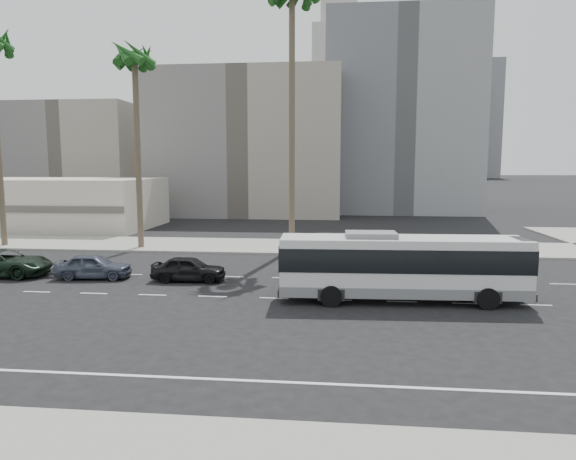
# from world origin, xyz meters

# --- Properties ---
(ground) EXTENTS (700.00, 700.00, 0.00)m
(ground) POSITION_xyz_m (0.00, 0.00, 0.00)
(ground) COLOR black
(ground) RESTS_ON ground
(sidewalk_north) EXTENTS (120.00, 7.00, 0.15)m
(sidewalk_north) POSITION_xyz_m (0.00, 15.50, 0.07)
(sidewalk_north) COLOR gray
(sidewalk_north) RESTS_ON ground
(commercial_low) EXTENTS (22.00, 12.16, 5.00)m
(commercial_low) POSITION_xyz_m (-30.00, 25.99, 2.50)
(commercial_low) COLOR beige
(commercial_low) RESTS_ON ground
(midrise_beige_west) EXTENTS (24.00, 18.00, 18.00)m
(midrise_beige_west) POSITION_xyz_m (-12.00, 45.00, 9.00)
(midrise_beige_west) COLOR gray
(midrise_beige_west) RESTS_ON ground
(midrise_gray_center) EXTENTS (20.00, 20.00, 26.00)m
(midrise_gray_center) POSITION_xyz_m (8.00, 52.00, 13.00)
(midrise_gray_center) COLOR slate
(midrise_gray_center) RESTS_ON ground
(midrise_beige_far) EXTENTS (18.00, 16.00, 15.00)m
(midrise_beige_far) POSITION_xyz_m (-38.00, 50.00, 7.50)
(midrise_beige_far) COLOR gray
(midrise_beige_far) RESTS_ON ground
(civic_tower) EXTENTS (42.00, 42.00, 129.00)m
(civic_tower) POSITION_xyz_m (-2.00, 250.00, 38.83)
(civic_tower) COLOR beige
(civic_tower) RESTS_ON ground
(highrise_right) EXTENTS (26.00, 26.00, 70.00)m
(highrise_right) POSITION_xyz_m (45.00, 230.00, 35.00)
(highrise_right) COLOR #5A5D63
(highrise_right) RESTS_ON ground
(highrise_far) EXTENTS (22.00, 22.00, 60.00)m
(highrise_far) POSITION_xyz_m (70.00, 260.00, 30.00)
(highrise_far) COLOR #5A5D63
(highrise_far) RESTS_ON ground
(city_bus) EXTENTS (11.37, 2.94, 3.24)m
(city_bus) POSITION_xyz_m (2.98, 0.16, 1.70)
(city_bus) COLOR silver
(city_bus) RESTS_ON ground
(car_a) EXTENTS (1.74, 4.08, 1.37)m
(car_a) POSITION_xyz_m (-8.14, 3.25, 0.69)
(car_a) COLOR black
(car_a) RESTS_ON ground
(car_b) EXTENTS (2.06, 4.27, 1.40)m
(car_b) POSITION_xyz_m (-13.64, 3.32, 0.70)
(car_b) COLOR #3F4656
(car_b) RESTS_ON ground
(car_c) EXTENTS (2.81, 5.59, 1.52)m
(car_c) POSITION_xyz_m (-19.14, 3.38, 0.76)
(car_c) COLOR black
(car_c) RESTS_ON ground
(palm_mid) EXTENTS (4.96, 4.96, 15.33)m
(palm_mid) POSITION_xyz_m (-15.02, 13.70, 13.79)
(palm_mid) COLOR brown
(palm_mid) RESTS_ON ground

